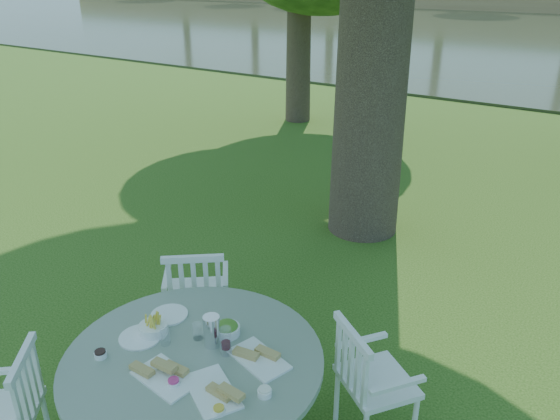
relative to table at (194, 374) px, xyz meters
The scene contains 6 objects.
ground 1.77m from the table, 109.88° to the left, with size 140.00×140.00×0.00m, color #1F400D.
table is the anchor object (origin of this frame).
chair_ne 1.02m from the table, 38.23° to the left, with size 0.59×0.59×0.86m.
chair_nw 1.01m from the table, 131.06° to the left, with size 0.61×0.61×0.89m.
chair_sw 1.02m from the table, 137.53° to the right, with size 0.58×0.59×0.85m.
tableware 0.17m from the table, 121.03° to the left, with size 1.07×0.71×0.20m.
Camera 1 is at (2.36, -3.39, 2.76)m, focal length 35.00 mm.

